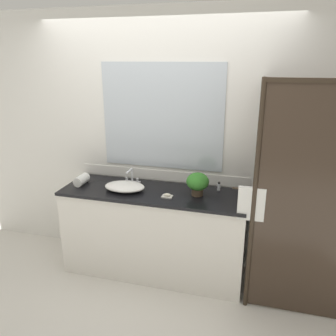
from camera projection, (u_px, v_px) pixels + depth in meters
ground_plane at (154, 270)px, 3.52m from camera, size 8.00×8.00×0.00m
wall_back_with_mirror at (163, 142)px, 3.43m from camera, size 4.40×0.06×2.60m
vanity_cabinet at (154, 232)px, 3.39m from camera, size 1.80×0.58×0.90m
shower_enclosure at (296, 201)px, 2.71m from camera, size 1.20×0.59×2.00m
sink_basin at (125, 187)px, 3.26m from camera, size 0.40×0.28×0.07m
faucet at (132, 178)px, 3.43m from camera, size 0.17×0.16×0.17m
potted_plant at (198, 182)px, 3.11m from camera, size 0.21×0.21×0.22m
soap_dish at (167, 196)px, 3.10m from camera, size 0.10×0.07×0.04m
amenity_bottle_lotion at (196, 184)px, 3.31m from camera, size 0.03×0.03×0.08m
amenity_bottle_conditioner at (219, 186)px, 3.25m from camera, size 0.03×0.03×0.08m
rolled_towel_near_edge at (82, 180)px, 3.40m from camera, size 0.10×0.18×0.10m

